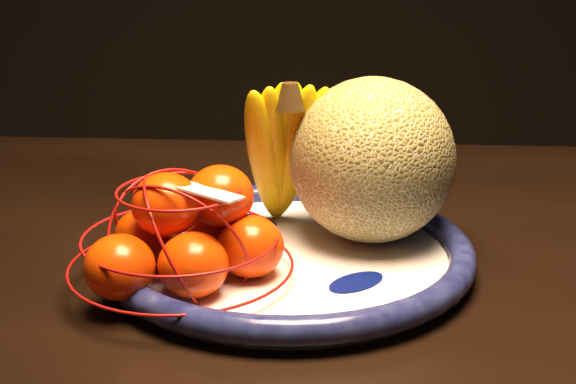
{
  "coord_description": "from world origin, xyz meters",
  "views": [
    {
      "loc": [
        -0.01,
        -0.7,
        1.04
      ],
      "look_at": [
        0.01,
        -0.0,
        0.81
      ],
      "focal_mm": 50.0,
      "sensor_mm": 36.0,
      "label": 1
    }
  ],
  "objects_px": {
    "fruit_bowl": "(288,253)",
    "cantaloupe": "(372,160)",
    "dining_table": "(224,334)",
    "banana_bunch": "(282,148)",
    "mandarin_bag": "(187,237)"
  },
  "relations": [
    {
      "from": "cantaloupe",
      "to": "banana_bunch",
      "type": "relative_size",
      "value": 0.95
    },
    {
      "from": "dining_table",
      "to": "banana_bunch",
      "type": "height_order",
      "value": "banana_bunch"
    },
    {
      "from": "banana_bunch",
      "to": "mandarin_bag",
      "type": "relative_size",
      "value": 0.71
    },
    {
      "from": "cantaloupe",
      "to": "mandarin_bag",
      "type": "distance_m",
      "value": 0.19
    },
    {
      "from": "cantaloupe",
      "to": "banana_bunch",
      "type": "distance_m",
      "value": 0.09
    },
    {
      "from": "dining_table",
      "to": "mandarin_bag",
      "type": "bearing_deg",
      "value": -105.34
    },
    {
      "from": "fruit_bowl",
      "to": "cantaloupe",
      "type": "relative_size",
      "value": 2.18
    },
    {
      "from": "cantaloupe",
      "to": "mandarin_bag",
      "type": "height_order",
      "value": "cantaloupe"
    },
    {
      "from": "fruit_bowl",
      "to": "mandarin_bag",
      "type": "xyz_separation_m",
      "value": [
        -0.09,
        -0.05,
        0.04
      ]
    },
    {
      "from": "fruit_bowl",
      "to": "cantaloupe",
      "type": "distance_m",
      "value": 0.12
    },
    {
      "from": "dining_table",
      "to": "mandarin_bag",
      "type": "relative_size",
      "value": 6.61
    },
    {
      "from": "dining_table",
      "to": "banana_bunch",
      "type": "xyz_separation_m",
      "value": [
        0.06,
        0.05,
        0.18
      ]
    },
    {
      "from": "fruit_bowl",
      "to": "mandarin_bag",
      "type": "distance_m",
      "value": 0.11
    },
    {
      "from": "dining_table",
      "to": "fruit_bowl",
      "type": "xyz_separation_m",
      "value": [
        0.06,
        -0.02,
        0.09
      ]
    },
    {
      "from": "fruit_bowl",
      "to": "mandarin_bag",
      "type": "relative_size",
      "value": 1.47
    }
  ]
}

